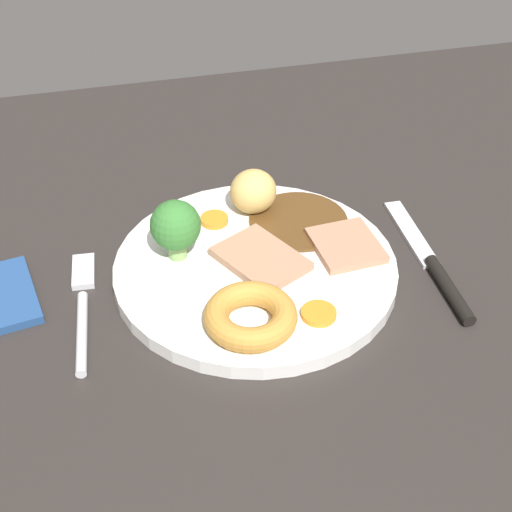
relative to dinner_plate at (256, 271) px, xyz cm
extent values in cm
cube|color=#2B2623|center=(-2.34, 0.24, -2.50)|extent=(120.00, 84.00, 3.60)
cylinder|color=white|center=(0.00, 0.00, 0.00)|extent=(25.77, 25.77, 1.40)
cylinder|color=#563819|center=(5.59, 5.33, 0.85)|extent=(9.58, 9.58, 0.30)
cube|color=tan|center=(0.49, 0.11, 1.10)|extent=(8.78, 9.71, 0.80)
cube|color=tan|center=(8.64, -0.11, 1.10)|extent=(6.24, 6.86, 0.80)
torus|color=#C68938|center=(-2.70, -7.55, 1.75)|extent=(7.73, 7.73, 2.11)
ellipsoid|color=#D8B260|center=(1.83, 8.41, 2.89)|extent=(5.65, 5.54, 4.37)
cylinder|color=orange|center=(-2.67, 7.30, 0.98)|extent=(2.69, 2.69, 0.57)
cylinder|color=orange|center=(3.44, -7.81, 0.95)|extent=(2.98, 2.98, 0.49)
cylinder|color=#8CB766|center=(-6.66, 2.93, 1.66)|extent=(1.69, 1.69, 1.93)
sphere|color=#387A33|center=(-6.66, 2.93, 4.24)|extent=(4.59, 4.59, 4.59)
cylinder|color=silver|center=(-15.97, -4.03, -0.25)|extent=(1.68, 9.54, 0.90)
cube|color=silver|center=(-15.29, 4.19, -0.40)|extent=(2.36, 4.65, 0.60)
cylinder|color=black|center=(16.05, -6.57, -0.10)|extent=(1.41, 8.53, 1.20)
cube|color=silver|center=(16.27, 2.43, -0.50)|extent=(1.96, 10.54, 0.40)
camera|label=1|loc=(-12.90, -51.60, 44.43)|focal=53.42mm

